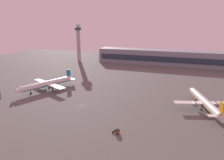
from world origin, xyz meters
name	(u,v)px	position (x,y,z in m)	size (l,w,h in m)	color
ground_plane	(82,105)	(0.00, 0.00, 0.00)	(416.00, 416.00, 0.00)	#56544F
terminal_building	(171,58)	(38.75, 140.40, 8.09)	(166.81, 22.40, 16.40)	gray
control_tower	(78,40)	(-70.73, 126.79, 26.54)	(8.00, 8.00, 46.44)	#A8A8B2
airplane_far_stand	(48,84)	(-36.80, 18.33, 4.37)	(33.94, 43.01, 11.57)	white
airplane_terminal_side	(205,102)	(66.35, 18.12, 4.21)	(33.29, 42.34, 11.13)	silver
pushback_tug	(117,131)	(29.05, -22.79, 1.07)	(3.44, 2.55, 2.05)	#D85919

